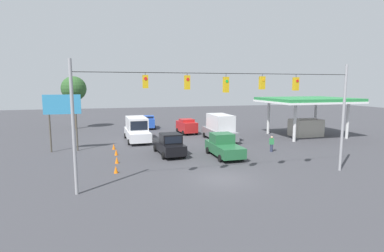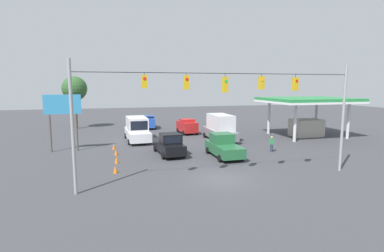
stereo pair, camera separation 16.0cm
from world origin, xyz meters
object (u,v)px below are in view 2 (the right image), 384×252
object	(u,v)px
sedan_blue_withflow_deep	(149,122)
gas_station	(307,108)
pickup_truck_black_withflow_mid	(169,145)
tree_horizon_left	(74,89)
pickup_truck_green_crossing_near	(223,146)
traffic_cone_nearest	(115,169)
overhead_signal_span	(226,104)
box_truck_grey_oncoming_far	(220,128)
pedestrian	(272,144)
sedan_red_oncoming_deep	(187,126)
traffic_cone_fourth	(114,147)
box_truck_white_withflow_far	(137,129)
traffic_cone_second	(117,160)
roadside_billboard	(63,110)
traffic_cone_third	(116,152)

from	to	relation	value
sedan_blue_withflow_deep	gas_station	xyz separation A→B (m)	(-18.87, 12.31, 2.61)
pickup_truck_black_withflow_mid	tree_horizon_left	world-z (taller)	tree_horizon_left
pickup_truck_green_crossing_near	traffic_cone_nearest	distance (m)	10.21
pickup_truck_black_withflow_mid	pickup_truck_green_crossing_near	world-z (taller)	same
overhead_signal_span	pickup_truck_black_withflow_mid	xyz separation A→B (m)	(2.21, -8.75, -4.34)
overhead_signal_span	tree_horizon_left	distance (m)	32.22
box_truck_grey_oncoming_far	pickup_truck_green_crossing_near	bearing A→B (deg)	71.85
traffic_cone_nearest	gas_station	distance (m)	26.63
overhead_signal_span	pedestrian	world-z (taller)	overhead_signal_span
box_truck_grey_oncoming_far	gas_station	bearing A→B (deg)	179.41
sedan_blue_withflow_deep	sedan_red_oncoming_deep	size ratio (longest dim) A/B	1.01
pickup_truck_black_withflow_mid	traffic_cone_fourth	bearing A→B (deg)	-37.39
overhead_signal_span	gas_station	size ratio (longest dim) A/B	1.80
sedan_blue_withflow_deep	sedan_red_oncoming_deep	distance (m)	7.68
pickup_truck_black_withflow_mid	pedestrian	bearing A→B (deg)	171.73
box_truck_grey_oncoming_far	overhead_signal_span	bearing A→B (deg)	70.74
traffic_cone_nearest	sedan_red_oncoming_deep	bearing A→B (deg)	-120.68
box_truck_white_withflow_far	traffic_cone_fourth	size ratio (longest dim) A/B	11.78
box_truck_grey_oncoming_far	gas_station	world-z (taller)	gas_station
traffic_cone_second	sedan_blue_withflow_deep	bearing A→B (deg)	-104.73
gas_station	traffic_cone_fourth	bearing A→B (deg)	4.14
box_truck_white_withflow_far	pickup_truck_black_withflow_mid	xyz separation A→B (m)	(-2.30, 8.20, -0.41)
traffic_cone_fourth	overhead_signal_span	bearing A→B (deg)	120.01
box_truck_grey_oncoming_far	sedan_blue_withflow_deep	xyz separation A→B (m)	(6.99, -12.19, -0.51)
roadside_billboard	traffic_cone_third	bearing A→B (deg)	147.98
traffic_cone_second	gas_station	world-z (taller)	gas_station
sedan_red_oncoming_deep	tree_horizon_left	world-z (taller)	tree_horizon_left
pickup_truck_black_withflow_mid	sedan_red_oncoming_deep	bearing A→B (deg)	-112.04
box_truck_white_withflow_far	tree_horizon_left	size ratio (longest dim) A/B	0.87
traffic_cone_second	traffic_cone_fourth	size ratio (longest dim) A/B	1.00
sedan_blue_withflow_deep	gas_station	size ratio (longest dim) A/B	0.37
overhead_signal_span	traffic_cone_third	world-z (taller)	overhead_signal_span
pedestrian	sedan_blue_withflow_deep	bearing A→B (deg)	-63.31
overhead_signal_span	sedan_blue_withflow_deep	world-z (taller)	overhead_signal_span
traffic_cone_third	traffic_cone_second	bearing A→B (deg)	89.61
box_truck_grey_oncoming_far	sedan_red_oncoming_deep	size ratio (longest dim) A/B	1.69
traffic_cone_third	box_truck_white_withflow_far	bearing A→B (deg)	-110.23
tree_horizon_left	traffic_cone_second	bearing A→B (deg)	103.54
traffic_cone_third	traffic_cone_fourth	distance (m)	2.75
traffic_cone_second	overhead_signal_span	bearing A→B (deg)	136.32
pickup_truck_green_crossing_near	traffic_cone_nearest	size ratio (longest dim) A/B	8.80
sedan_blue_withflow_deep	traffic_cone_fourth	bearing A→B (deg)	69.07
traffic_cone_second	pickup_truck_black_withflow_mid	bearing A→B (deg)	-158.67
pedestrian	box_truck_white_withflow_far	bearing A→B (deg)	-38.03
sedan_blue_withflow_deep	pedestrian	xyz separation A→B (m)	(-9.76, 19.41, -0.24)
tree_horizon_left	sedan_blue_withflow_deep	bearing A→B (deg)	164.65
sedan_blue_withflow_deep	traffic_cone_nearest	world-z (taller)	sedan_blue_withflow_deep
pickup_truck_black_withflow_mid	overhead_signal_span	bearing A→B (deg)	104.20
traffic_cone_second	pedestrian	world-z (taller)	pedestrian
traffic_cone_nearest	pedestrian	xyz separation A→B (m)	(-15.13, -3.39, 0.49)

